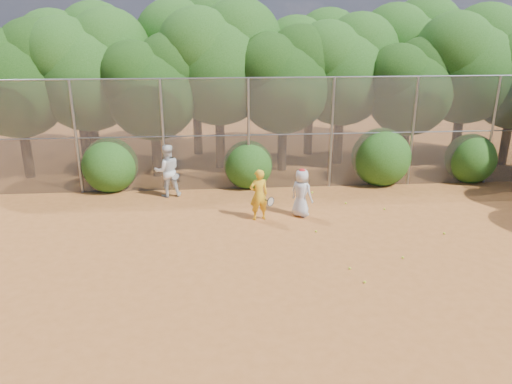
{
  "coord_description": "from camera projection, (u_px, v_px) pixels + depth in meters",
  "views": [
    {
      "loc": [
        -2.06,
        -11.33,
        6.08
      ],
      "look_at": [
        -1.0,
        2.5,
        1.1
      ],
      "focal_mm": 35.0,
      "sensor_mm": 36.0,
      "label": 1
    }
  ],
  "objects": [
    {
      "name": "ball_4",
      "position": [
        350.0,
        268.0,
        12.54
      ],
      "size": [
        0.07,
        0.07,
        0.07
      ],
      "primitive_type": "sphere",
      "color": "#D3E629",
      "rests_on": "ground"
    },
    {
      "name": "tree_11",
      "position": [
        312.0,
        60.0,
        21.56
      ],
      "size": [
        4.64,
        4.03,
        6.35
      ],
      "color": "black",
      "rests_on": "ground"
    },
    {
      "name": "ball_3",
      "position": [
        444.0,
        233.0,
        14.54
      ],
      "size": [
        0.07,
        0.07,
        0.07
      ],
      "primitive_type": "sphere",
      "color": "#D3E629",
      "rests_on": "ground"
    },
    {
      "name": "tree_7",
      "position": [
        468.0,
        61.0,
        20.08
      ],
      "size": [
        4.77,
        4.14,
        6.53
      ],
      "color": "black",
      "rests_on": "ground"
    },
    {
      "name": "tree_6",
      "position": [
        411.0,
        84.0,
        19.6
      ],
      "size": [
        3.86,
        3.36,
        5.29
      ],
      "color": "black",
      "rests_on": "ground"
    },
    {
      "name": "ground",
      "position": [
        302.0,
        264.0,
        12.84
      ],
      "size": [
        80.0,
        80.0,
        0.0
      ],
      "primitive_type": "plane",
      "color": "#A85B26",
      "rests_on": "ground"
    },
    {
      "name": "ball_2",
      "position": [
        365.0,
        282.0,
        11.9
      ],
      "size": [
        0.07,
        0.07,
        0.07
      ],
      "primitive_type": "sphere",
      "color": "#D3E629",
      "rests_on": "ground"
    },
    {
      "name": "bush_3",
      "position": [
        471.0,
        156.0,
        18.97
      ],
      "size": [
        1.9,
        1.9,
        1.9
      ],
      "primitive_type": "sphere",
      "color": "#1D4A12",
      "rests_on": "ground"
    },
    {
      "name": "ball_6",
      "position": [
        316.0,
        231.0,
        14.67
      ],
      "size": [
        0.07,
        0.07,
        0.07
      ],
      "primitive_type": "sphere",
      "color": "#D3E629",
      "rests_on": "ground"
    },
    {
      "name": "tree_1",
      "position": [
        88.0,
        67.0,
        18.94
      ],
      "size": [
        4.64,
        4.03,
        6.35
      ],
      "color": "black",
      "rests_on": "ground"
    },
    {
      "name": "player_teen",
      "position": [
        301.0,
        193.0,
        15.63
      ],
      "size": [
        0.89,
        0.87,
        1.57
      ],
      "rotation": [
        0.0,
        0.0,
        2.41
      ],
      "color": "silver",
      "rests_on": "ground"
    },
    {
      "name": "tree_10",
      "position": [
        196.0,
        49.0,
        21.43
      ],
      "size": [
        5.15,
        4.48,
        7.06
      ],
      "color": "black",
      "rests_on": "ground"
    },
    {
      "name": "tree_0",
      "position": [
        16.0,
        75.0,
        18.37
      ],
      "size": [
        4.38,
        3.81,
        6.0
      ],
      "color": "black",
      "rests_on": "ground"
    },
    {
      "name": "fence_back",
      "position": [
        273.0,
        133.0,
        17.77
      ],
      "size": [
        20.05,
        0.09,
        4.03
      ],
      "color": "gray",
      "rests_on": "ground"
    },
    {
      "name": "ball_0",
      "position": [
        403.0,
        258.0,
        13.09
      ],
      "size": [
        0.07,
        0.07,
        0.07
      ],
      "primitive_type": "sphere",
      "color": "#D3E629",
      "rests_on": "ground"
    },
    {
      "name": "player_white",
      "position": [
        167.0,
        171.0,
        17.31
      ],
      "size": [
        1.04,
        0.92,
        1.86
      ],
      "rotation": [
        0.0,
        0.0,
        3.38
      ],
      "color": "silver",
      "rests_on": "ground"
    },
    {
      "name": "tree_4",
      "position": [
        285.0,
        77.0,
        19.34
      ],
      "size": [
        4.19,
        3.64,
        5.73
      ],
      "color": "black",
      "rests_on": "ground"
    },
    {
      "name": "tree_12",
      "position": [
        409.0,
        50.0,
        22.34
      ],
      "size": [
        5.02,
        4.37,
        6.88
      ],
      "color": "black",
      "rests_on": "ground"
    },
    {
      "name": "tree_5",
      "position": [
        343.0,
        67.0,
        20.17
      ],
      "size": [
        4.51,
        3.92,
        6.17
      ],
      "color": "black",
      "rests_on": "ground"
    },
    {
      "name": "tree_9",
      "position": [
        77.0,
        57.0,
        20.97
      ],
      "size": [
        4.83,
        4.2,
        6.62
      ],
      "color": "black",
      "rests_on": "ground"
    },
    {
      "name": "ball_5",
      "position": [
        346.0,
        203.0,
        16.85
      ],
      "size": [
        0.07,
        0.07,
        0.07
      ],
      "primitive_type": "sphere",
      "color": "#D3E629",
      "rests_on": "ground"
    },
    {
      "name": "ball_1",
      "position": [
        384.0,
        209.0,
        16.35
      ],
      "size": [
        0.07,
        0.07,
        0.07
      ],
      "primitive_type": "sphere",
      "color": "#D3E629",
      "rests_on": "ground"
    },
    {
      "name": "player_yellow",
      "position": [
        259.0,
        195.0,
        15.35
      ],
      "size": [
        0.81,
        0.56,
        1.63
      ],
      "rotation": [
        0.0,
        0.0,
        3.38
      ],
      "color": "gold",
      "rests_on": "ground"
    },
    {
      "name": "bush_2",
      "position": [
        381.0,
        154.0,
        18.67
      ],
      "size": [
        2.2,
        2.2,
        2.2
      ],
      "primitive_type": "sphere",
      "color": "#1D4A12",
      "rests_on": "ground"
    },
    {
      "name": "tree_3",
      "position": [
        220.0,
        59.0,
        19.51
      ],
      "size": [
        4.89,
        4.26,
        6.7
      ],
      "color": "black",
      "rests_on": "ground"
    },
    {
      "name": "tree_2",
      "position": [
        153.0,
        84.0,
        18.66
      ],
      "size": [
        3.99,
        3.47,
        5.47
      ],
      "color": "black",
      "rests_on": "ground"
    },
    {
      "name": "bush_1",
      "position": [
        248.0,
        162.0,
        18.37
      ],
      "size": [
        1.8,
        1.8,
        1.8
      ],
      "primitive_type": "sphere",
      "color": "#1D4A12",
      "rests_on": "ground"
    },
    {
      "name": "bush_0",
      "position": [
        110.0,
        163.0,
        17.98
      ],
      "size": [
        2.0,
        2.0,
        2.0
      ],
      "primitive_type": "sphere",
      "color": "#1D4A12",
      "rests_on": "ground"
    }
  ]
}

